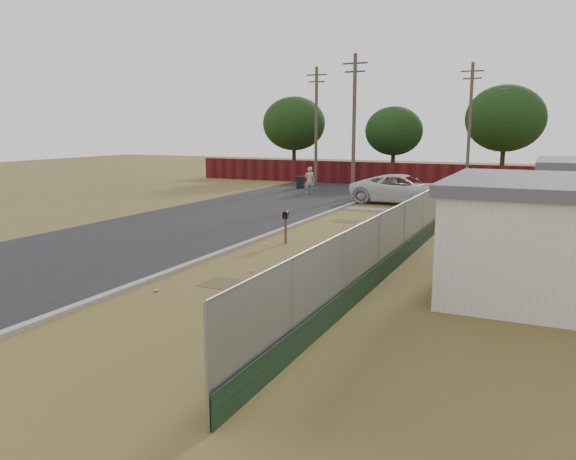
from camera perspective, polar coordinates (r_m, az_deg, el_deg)
The scene contains 12 objects.
ground at distance 20.28m, azimuth 3.02°, elevation -2.29°, with size 120.00×120.00×0.00m, color brown.
street at distance 30.29m, azimuth -3.18°, elevation 1.90°, with size 15.10×60.00×0.12m.
chainlink_fence at distance 20.19m, azimuth 12.38°, elevation -0.27°, with size 0.10×27.06×2.02m.
privacy_fence at distance 45.53m, azimuth 7.78°, elevation 5.73°, with size 30.00×0.12×1.80m, color #4E1014.
utility_poles at distance 40.58m, azimuth 9.27°, elevation 10.52°, with size 12.60×8.24×9.00m.
horizon_trees at distance 42.45m, azimuth 16.31°, elevation 10.14°, with size 33.32×31.94×7.78m.
fire_hydrant at distance 11.41m, azimuth -2.02°, elevation -10.34°, with size 0.37×0.37×0.82m.
mailbox at distance 21.71m, azimuth -0.24°, elevation 1.29°, with size 0.34×0.56×1.29m.
pickup_truck at distance 34.11m, azimuth 11.67°, elevation 4.08°, with size 2.87×6.22×1.73m, color silver.
pedestrian at distance 38.50m, azimuth 2.21°, elevation 5.05°, with size 0.68×0.44×1.85m, color tan.
trash_bin at distance 42.11m, azimuth 1.26°, elevation 4.88°, with size 0.77×0.75×0.91m.
scattered_litter at distance 18.71m, azimuth 0.32°, elevation -3.22°, with size 4.13×10.42×0.07m.
Camera 1 is at (7.35, -18.39, 4.39)m, focal length 35.00 mm.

